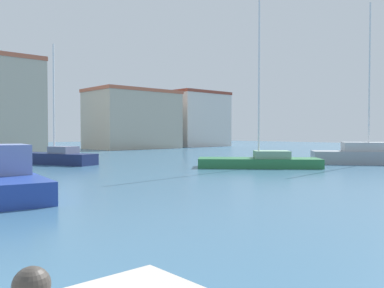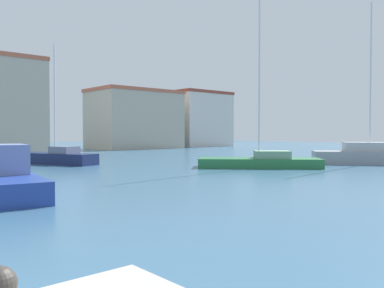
% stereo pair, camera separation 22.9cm
% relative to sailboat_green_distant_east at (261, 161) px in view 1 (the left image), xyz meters
% --- Properties ---
extents(water, '(160.00, 160.00, 0.00)m').
position_rel_sailboat_green_distant_east_xyz_m(water, '(-8.08, 6.53, -0.48)').
color(water, '#38607F').
rests_on(water, ground).
extents(sailboat_green_distant_east, '(7.80, 7.89, 12.31)m').
position_rel_sailboat_green_distant_east_xyz_m(sailboat_green_distant_east, '(0.00, 0.00, 0.00)').
color(sailboat_green_distant_east, '#28703D').
rests_on(sailboat_green_distant_east, water).
extents(sailboat_navy_center_channel, '(4.34, 7.42, 9.31)m').
position_rel_sailboat_green_distant_east_xyz_m(sailboat_navy_center_channel, '(-9.46, 12.60, 0.08)').
color(sailboat_navy_center_channel, '#19234C').
rests_on(sailboat_navy_center_channel, water).
extents(sailboat_grey_mid_harbor, '(7.45, 8.42, 12.57)m').
position_rel_sailboat_green_distant_east_xyz_m(sailboat_grey_mid_harbor, '(8.88, -3.58, 0.18)').
color(sailboat_grey_mid_harbor, gray).
rests_on(sailboat_grey_mid_harbor, water).
extents(harbor_office, '(6.36, 6.51, 11.28)m').
position_rel_sailboat_green_distant_east_xyz_m(harbor_office, '(-6.59, 31.63, 5.17)').
color(harbor_office, '#B2A893').
rests_on(harbor_office, ground).
extents(waterfront_apartments, '(13.45, 8.78, 9.08)m').
position_rel_sailboat_green_distant_east_xyz_m(waterfront_apartments, '(12.82, 35.24, 4.07)').
color(waterfront_apartments, '#B2A893').
rests_on(waterfront_apartments, ground).
extents(yacht_club, '(10.97, 9.21, 9.85)m').
position_rel_sailboat_green_distant_east_xyz_m(yacht_club, '(27.25, 37.06, 4.46)').
color(yacht_club, beige).
rests_on(yacht_club, ground).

